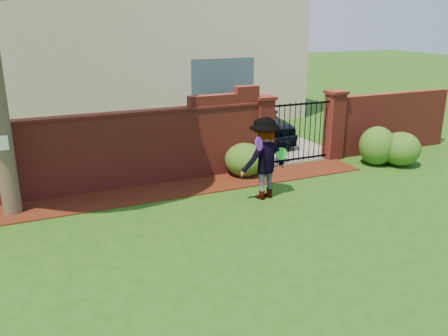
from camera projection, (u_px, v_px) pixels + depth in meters
name	position (u px, v px, depth m)	size (l,w,h in m)	color
ground	(250.00, 252.00, 7.85)	(80.00, 80.00, 0.01)	#1E4812
mulch_bed	(143.00, 194.00, 10.37)	(11.10, 1.08, 0.03)	#39140A
brick_wall	(86.00, 153.00, 10.26)	(8.70, 0.31, 2.16)	maroon
brick_wall_return	(390.00, 122.00, 13.63)	(4.00, 0.25, 1.70)	maroon
pillar_left	(263.00, 132.00, 11.96)	(0.50, 0.50, 1.88)	maroon
pillar_right	(334.00, 125.00, 12.82)	(0.50, 0.50, 1.88)	maroon
iron_gate	(300.00, 132.00, 12.42)	(1.78, 0.03, 1.60)	black
driveway	(235.00, 132.00, 16.16)	(3.20, 8.00, 0.01)	slate
house	(131.00, 34.00, 17.70)	(12.40, 6.40, 6.30)	beige
car	(251.00, 119.00, 14.75)	(1.65, 4.10, 1.40)	black
paper_notice	(3.00, 143.00, 8.78)	(0.20, 0.01, 0.28)	white
shrub_left	(245.00, 160.00, 11.53)	(1.00, 1.00, 0.82)	#1F5319
shrub_middle	(377.00, 146.00, 12.39)	(0.94, 0.94, 1.03)	#1F5319
shrub_right	(401.00, 149.00, 12.33)	(1.01, 1.01, 0.90)	#1F5319
man	(265.00, 159.00, 9.95)	(1.14, 0.66, 1.77)	gray
frisbee_purple	(259.00, 144.00, 9.44)	(0.29, 0.29, 0.03)	#641DB5
frisbee_green	(281.00, 154.00, 9.99)	(0.26, 0.26, 0.02)	green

